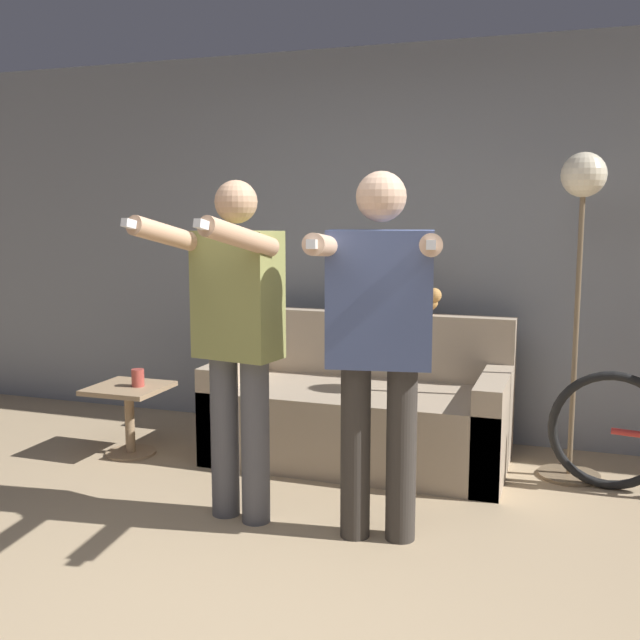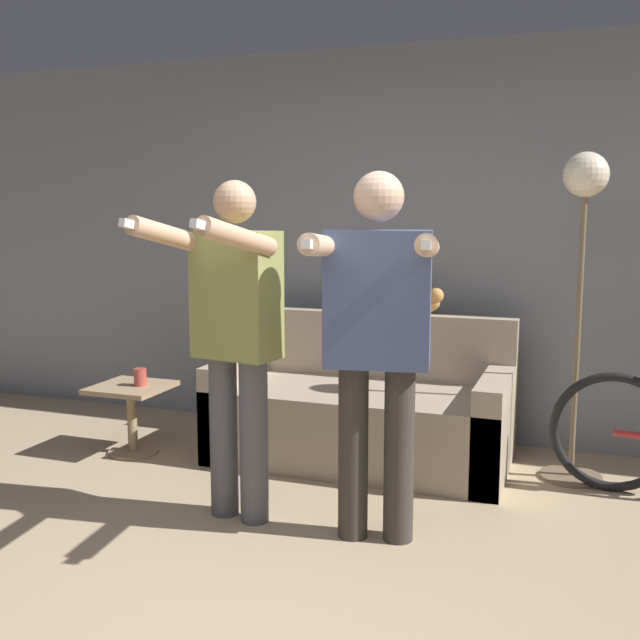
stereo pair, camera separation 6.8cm
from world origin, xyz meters
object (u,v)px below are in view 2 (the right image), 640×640
Objects in this scene: person_left at (234,328)px; side_table at (132,404)px; person_right at (377,330)px; cat at (414,302)px; cup at (140,377)px; floor_lamp at (583,229)px; couch at (362,413)px.

person_left is 1.44m from side_table.
person_right is 2.04m from side_table.
cat is 1.79m from cup.
side_table is (-1.79, 0.70, -0.68)m from person_right.
person_left reaches higher than side_table.
floor_lamp is 16.87× the size of cup.
couch is 1.45m from side_table.
person_left reaches higher than cup.
couch is 1.32m from person_left.
cat is at bearing 53.21° from couch.
person_right reaches higher than side_table.
floor_lamp reaches higher than cup.
cup is at bearing 154.99° from person_left.
floor_lamp is (0.84, 1.17, 0.43)m from person_right.
person_right reaches higher than couch.
floor_lamp is at bearing 10.19° from side_table.
side_table is (-1.08, 0.70, -0.65)m from person_left.
floor_lamp is (1.23, 0.08, 1.14)m from couch.
cat reaches higher than couch.
couch is at bearing 99.46° from person_right.
couch is 3.99× the size of side_table.
floor_lamp is (0.99, -0.24, 0.47)m from cat.
couch is at bearing 15.63° from side_table.
cat is (-0.15, 1.41, -0.04)m from person_right.
side_table is at bearing -169.81° from floor_lamp.
person_left is at bearing -106.42° from couch.
cup is at bearing 147.46° from person_right.
cat is (0.24, 0.32, 0.67)m from couch.
cat is at bearing 24.11° from cup.
person_left is 0.98× the size of person_right.
couch is 1.40m from cup.
person_left is 3.75× the size of side_table.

